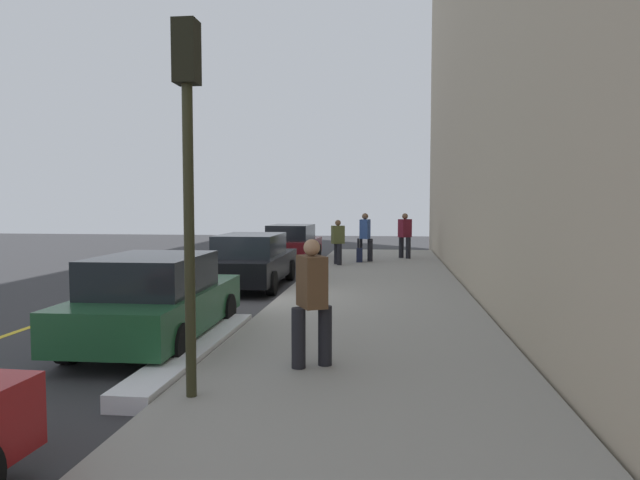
{
  "coord_description": "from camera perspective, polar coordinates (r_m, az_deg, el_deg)",
  "views": [
    {
      "loc": [
        -13.5,
        -3.63,
        2.37
      ],
      "look_at": [
        1.31,
        -1.82,
        1.41
      ],
      "focal_mm": 31.99,
      "sensor_mm": 36.0,
      "label": 1
    }
  ],
  "objects": [
    {
      "name": "ground_plane",
      "position": [
        14.18,
        -8.0,
        -5.98
      ],
      "size": [
        56.0,
        56.0,
        0.0
      ],
      "primitive_type": "plane",
      "color": "#333335"
    },
    {
      "name": "sidewalk",
      "position": [
        13.7,
        5.53,
        -5.98
      ],
      "size": [
        28.0,
        4.6,
        0.15
      ],
      "primitive_type": "cube",
      "color": "gray",
      "rests_on": "ground"
    },
    {
      "name": "lane_stripe_centre",
      "position": [
        15.31,
        -19.7,
        -5.42
      ],
      "size": [
        28.0,
        0.14,
        0.01
      ],
      "primitive_type": "cube",
      "color": "gold",
      "rests_on": "ground"
    },
    {
      "name": "snow_bank_curb",
      "position": [
        9.09,
        -12.27,
        -10.8
      ],
      "size": [
        4.79,
        0.56,
        0.22
      ],
      "primitive_type": "cube",
      "color": "white",
      "rests_on": "ground"
    },
    {
      "name": "parked_car_green",
      "position": [
        10.02,
        -16.1,
        -5.73
      ],
      "size": [
        4.34,
        1.97,
        1.51
      ],
      "color": "black",
      "rests_on": "ground"
    },
    {
      "name": "parked_car_black",
      "position": [
        16.24,
        -6.81,
        -2.04
      ],
      "size": [
        4.8,
        1.94,
        1.51
      ],
      "color": "black",
      "rests_on": "ground"
    },
    {
      "name": "parked_car_maroon",
      "position": [
        23.07,
        -2.83,
        -0.33
      ],
      "size": [
        4.28,
        2.01,
        1.51
      ],
      "color": "black",
      "rests_on": "ground"
    },
    {
      "name": "pedestrian_brown_coat",
      "position": [
        7.75,
        -0.82,
        -5.92
      ],
      "size": [
        0.55,
        0.53,
        1.74
      ],
      "color": "black",
      "rests_on": "sidewalk"
    },
    {
      "name": "pedestrian_blue_coat",
      "position": [
        21.95,
        4.52,
        0.44
      ],
      "size": [
        0.55,
        0.6,
        1.85
      ],
      "color": "black",
      "rests_on": "sidewalk"
    },
    {
      "name": "pedestrian_burgundy_coat",
      "position": [
        23.32,
        8.48,
        0.57
      ],
      "size": [
        0.56,
        0.57,
        1.82
      ],
      "color": "black",
      "rests_on": "sidewalk"
    },
    {
      "name": "pedestrian_olive_coat",
      "position": [
        20.67,
        1.8,
        -0.08
      ],
      "size": [
        0.51,
        0.51,
        1.62
      ],
      "color": "black",
      "rests_on": "sidewalk"
    },
    {
      "name": "traffic_light_pole",
      "position": [
        6.65,
        -13.05,
        9.28
      ],
      "size": [
        0.35,
        0.26,
        4.25
      ],
      "color": "#2D2D19",
      "rests_on": "sidewalk"
    },
    {
      "name": "rolling_suitcase",
      "position": [
        21.64,
        3.97,
        -1.51
      ],
      "size": [
        0.34,
        0.22,
        0.89
      ],
      "color": "#191E38",
      "rests_on": "sidewalk"
    }
  ]
}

